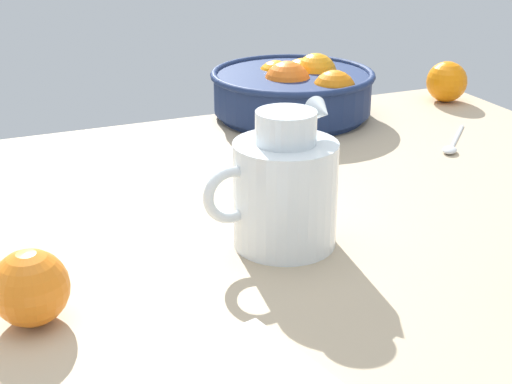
{
  "coord_description": "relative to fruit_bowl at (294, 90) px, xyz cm",
  "views": [
    {
      "loc": [
        -29.07,
        -71.77,
        39.74
      ],
      "look_at": [
        1.84,
        1.1,
        6.85
      ],
      "focal_mm": 53.05,
      "sensor_mm": 36.0,
      "label": 1
    }
  ],
  "objects": [
    {
      "name": "fruit_bowl",
      "position": [
        0.0,
        0.0,
        0.0
      ],
      "size": [
        29.19,
        29.19,
        10.69
      ],
      "color": "navy",
      "rests_on": "ground_plane"
    },
    {
      "name": "loose_orange_0",
      "position": [
        31.13,
        -2.41,
        -1.05
      ],
      "size": [
        7.73,
        7.73,
        7.73
      ],
      "primitive_type": "sphere",
      "color": "orange",
      "rests_on": "ground_plane"
    },
    {
      "name": "loose_orange_1",
      "position": [
        -52.89,
        -52.08,
        -1.15
      ],
      "size": [
        7.53,
        7.53,
        7.53
      ],
      "primitive_type": "sphere",
      "color": "orange",
      "rests_on": "ground_plane"
    },
    {
      "name": "spoon",
      "position": [
        16.53,
        -24.71,
        -4.48
      ],
      "size": [
        12.41,
        12.48,
        1.0
      ],
      "color": "silver",
      "rests_on": "ground_plane"
    },
    {
      "name": "juice_pitcher",
      "position": [
        -23.45,
        -46.0,
        1.08
      ],
      "size": [
        16.18,
        12.02,
        16.97
      ],
      "color": "white",
      "rests_on": "ground_plane"
    },
    {
      "name": "ground_plane",
      "position": [
        -28.57,
        -46.53,
        -6.41
      ],
      "size": [
        134.34,
        106.87,
        3.0
      ],
      "primitive_type": "cube",
      "color": "tan"
    }
  ]
}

